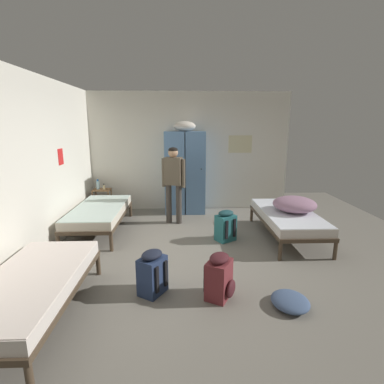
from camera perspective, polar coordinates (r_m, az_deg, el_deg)
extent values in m
plane|color=slate|center=(4.72, 0.11, -12.03)|extent=(8.30, 8.30, 0.00)
cube|color=silver|center=(6.93, -0.69, 7.79)|extent=(4.67, 0.06, 2.73)
cube|color=silver|center=(4.82, -28.49, 3.91)|extent=(0.06, 5.19, 2.73)
cube|color=beige|center=(7.01, 9.36, 9.19)|extent=(0.55, 0.01, 0.40)
cube|color=red|center=(5.62, -24.23, 6.29)|extent=(0.01, 0.20, 0.28)
cube|color=#5B84B2|center=(6.68, -3.35, 3.75)|extent=(0.44, 0.52, 1.85)
cylinder|color=black|center=(6.38, -2.33, 4.47)|extent=(0.02, 0.03, 0.02)
cube|color=#5B84B2|center=(6.68, 0.61, 3.78)|extent=(0.44, 0.52, 1.85)
cylinder|color=black|center=(6.40, 1.81, 4.49)|extent=(0.02, 0.03, 0.02)
ellipsoid|color=beige|center=(6.59, -1.42, 12.69)|extent=(0.48, 0.36, 0.22)
cylinder|color=brown|center=(6.90, -18.73, -2.14)|extent=(0.03, 0.03, 0.55)
cylinder|color=brown|center=(6.81, -15.90, -2.15)|extent=(0.03, 0.03, 0.55)
cylinder|color=brown|center=(7.15, -18.12, -1.58)|extent=(0.03, 0.03, 0.55)
cylinder|color=brown|center=(7.06, -15.39, -1.58)|extent=(0.03, 0.03, 0.55)
cube|color=brown|center=(7.00, -17.00, -2.51)|extent=(0.38, 0.30, 0.02)
cube|color=brown|center=(6.91, -17.20, 0.43)|extent=(0.38, 0.30, 0.02)
cylinder|color=#473828|center=(6.56, 18.70, -4.14)|extent=(0.06, 0.06, 0.28)
cylinder|color=#473828|center=(6.32, 11.53, -4.36)|extent=(0.06, 0.06, 0.28)
cylinder|color=#473828|center=(4.99, 26.13, -10.26)|extent=(0.06, 0.06, 0.28)
cylinder|color=#473828|center=(4.66, 16.81, -11.07)|extent=(0.06, 0.06, 0.28)
cube|color=#473828|center=(5.55, 18.05, -5.37)|extent=(0.90, 1.90, 0.06)
cube|color=silver|center=(5.52, 18.12, -4.38)|extent=(0.87, 1.84, 0.14)
cube|color=silver|center=(5.50, 18.17, -3.63)|extent=(0.86, 1.82, 0.01)
cylinder|color=#473828|center=(5.21, -24.60, -9.12)|extent=(0.06, 0.06, 0.28)
cylinder|color=#473828|center=(4.95, -15.47, -9.53)|extent=(0.06, 0.06, 0.28)
cylinder|color=#473828|center=(6.85, -18.83, -3.44)|extent=(0.06, 0.06, 0.28)
cylinder|color=#473828|center=(6.65, -11.87, -3.49)|extent=(0.06, 0.06, 0.28)
cube|color=#473828|center=(5.84, -17.54, -4.42)|extent=(0.90, 1.90, 0.06)
cube|color=beige|center=(5.81, -17.61, -3.48)|extent=(0.87, 1.84, 0.14)
cube|color=silver|center=(5.79, -17.66, -2.77)|extent=(0.86, 1.82, 0.01)
cylinder|color=#473828|center=(2.86, -29.06, -29.39)|extent=(0.06, 0.06, 0.28)
cylinder|color=#473828|center=(4.58, -28.21, -12.55)|extent=(0.06, 0.06, 0.28)
cylinder|color=#473828|center=(4.29, -17.81, -13.35)|extent=(0.06, 0.06, 0.28)
cube|color=#473828|center=(3.60, -28.82, -16.69)|extent=(0.90, 1.90, 0.06)
cube|color=silver|center=(3.56, -29.00, -15.28)|extent=(0.87, 1.84, 0.14)
cube|color=silver|center=(3.52, -29.14, -14.20)|extent=(0.86, 1.82, 0.01)
ellipsoid|color=gray|center=(5.49, 19.36, -2.25)|extent=(0.75, 0.74, 0.26)
cylinder|color=#3D3833|center=(6.00, -2.57, -2.39)|extent=(0.12, 0.12, 0.81)
cylinder|color=#3D3833|center=(6.06, -4.53, -2.25)|extent=(0.12, 0.12, 0.81)
cube|color=brown|center=(5.89, -3.65, 4.09)|extent=(0.38, 0.29, 0.55)
cylinder|color=brown|center=(5.83, -1.71, 3.63)|extent=(0.08, 0.08, 0.57)
cylinder|color=brown|center=(5.96, -5.54, 3.78)|extent=(0.08, 0.08, 0.57)
sphere|color=tan|center=(5.84, -3.70, 7.68)|extent=(0.20, 0.20, 0.20)
ellipsoid|color=black|center=(5.84, -3.71, 8.17)|extent=(0.19, 0.19, 0.11)
cylinder|color=#B2DBEA|center=(6.93, -17.85, 1.30)|extent=(0.08, 0.08, 0.19)
cylinder|color=#2666B2|center=(6.91, -17.92, 2.22)|extent=(0.04, 0.04, 0.04)
cylinder|color=beige|center=(6.84, -16.75, 0.89)|extent=(0.05, 0.05, 0.11)
cylinder|color=black|center=(6.83, -16.79, 1.44)|extent=(0.03, 0.03, 0.02)
cube|color=navy|center=(3.68, -7.71, -15.82)|extent=(0.37, 0.40, 0.46)
ellipsoid|color=black|center=(3.81, -9.54, -16.29)|extent=(0.19, 0.25, 0.20)
ellipsoid|color=black|center=(3.56, -7.85, -12.01)|extent=(0.34, 0.36, 0.10)
cube|color=black|center=(3.66, -5.12, -15.51)|extent=(0.05, 0.06, 0.32)
cube|color=black|center=(3.54, -6.82, -16.65)|extent=(0.05, 0.06, 0.32)
cube|color=maroon|center=(3.59, 5.26, -16.58)|extent=(0.36, 0.40, 0.46)
ellipsoid|color=#42191E|center=(3.59, 7.58, -18.19)|extent=(0.18, 0.25, 0.20)
ellipsoid|color=#42191E|center=(3.46, 5.35, -12.70)|extent=(0.33, 0.36, 0.10)
cube|color=black|center=(3.55, 2.61, -16.46)|extent=(0.04, 0.06, 0.32)
cube|color=black|center=(3.69, 3.75, -15.24)|extent=(0.04, 0.06, 0.32)
cube|color=#23666B|center=(5.20, 6.56, -6.96)|extent=(0.40, 0.37, 0.46)
ellipsoid|color=#193D42|center=(5.33, 5.48, -7.35)|extent=(0.25, 0.20, 0.20)
ellipsoid|color=#193D42|center=(5.11, 6.63, -4.12)|extent=(0.36, 0.34, 0.10)
cube|color=black|center=(5.15, 8.29, -6.93)|extent=(0.06, 0.05, 0.32)
cube|color=black|center=(5.04, 6.80, -7.34)|extent=(0.06, 0.05, 0.32)
ellipsoid|color=#42567A|center=(3.67, 18.58, -19.53)|extent=(0.42, 0.47, 0.13)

